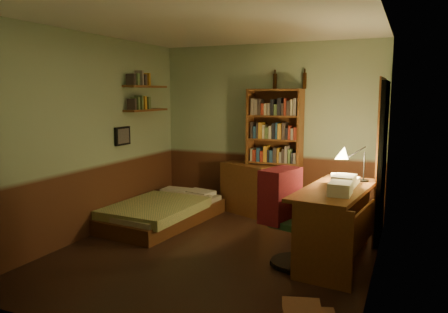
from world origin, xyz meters
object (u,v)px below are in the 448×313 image
at_px(mini_stereo, 262,159).
at_px(desk_lamp, 364,160).
at_px(desk, 334,224).
at_px(bookshelf, 274,153).
at_px(office_chair, 296,226).
at_px(bed, 162,204).
at_px(dresser, 250,188).

height_order(mini_stereo, desk_lamp, desk_lamp).
distance_m(mini_stereo, desk, 2.15).
distance_m(bookshelf, office_chair, 2.12).
distance_m(bed, desk_lamp, 2.86).
distance_m(bed, desk, 2.55).
bearing_deg(bed, dresser, 51.60).
height_order(dresser, desk, desk).
bearing_deg(office_chair, desk, 60.88).
bearing_deg(desk, mini_stereo, 138.15).
relative_size(bed, desk, 1.21).
relative_size(bed, office_chair, 2.10).
bearing_deg(dresser, bed, -110.92).
height_order(dresser, mini_stereo, mini_stereo).
relative_size(bookshelf, desk_lamp, 3.67).
height_order(bed, dresser, dresser).
bearing_deg(desk_lamp, mini_stereo, 147.24).
bearing_deg(bookshelf, mini_stereo, 173.69).
bearing_deg(mini_stereo, bookshelf, -5.29).
xyz_separation_m(mini_stereo, desk, (1.39, -1.58, -0.43)).
xyz_separation_m(dresser, mini_stereo, (0.15, 0.12, 0.45)).
bearing_deg(bookshelf, office_chair, -62.28).
bearing_deg(office_chair, dresser, 139.64).
bearing_deg(bookshelf, desk_lamp, -32.29).
relative_size(mini_stereo, desk_lamp, 0.45).
distance_m(desk, desk_lamp, 0.87).
distance_m(dresser, office_chair, 2.16).
xyz_separation_m(desk_lamp, office_chair, (-0.59, -0.84, -0.64)).
bearing_deg(mini_stereo, dresser, -134.62).
bearing_deg(dresser, bookshelf, 36.46).
bearing_deg(desk, dresser, 143.42).
relative_size(dresser, desk_lamp, 1.67).
height_order(bookshelf, desk, bookshelf).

